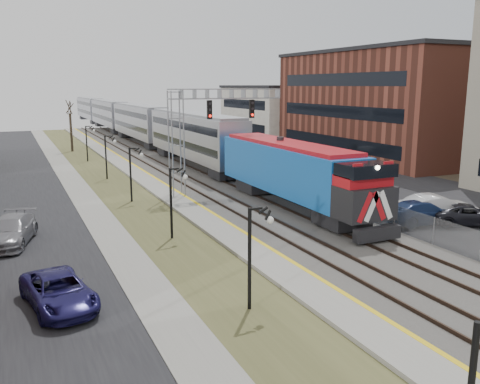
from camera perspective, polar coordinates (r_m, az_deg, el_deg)
street_west at (r=44.01m, az=-23.64°, el=-0.07°), size 7.00×120.00×0.04m
sidewalk at (r=44.27m, az=-17.83°, el=0.45°), size 2.00×120.00×0.08m
grass_median at (r=44.69m, az=-14.02°, el=0.76°), size 4.00×120.00×0.06m
platform at (r=45.29m, az=-10.29°, el=1.19°), size 2.00×120.00×0.24m
ballast_bed at (r=46.74m, az=-4.35°, el=1.65°), size 8.00×120.00×0.20m
parking_lot at (r=52.04m, az=8.16°, el=2.52°), size 16.00×120.00×0.04m
platform_edge at (r=45.49m, az=-9.23°, el=1.43°), size 0.24×120.00×0.01m
track_near at (r=46.07m, az=-6.69°, el=1.67°), size 1.58×120.00×0.15m
track_far at (r=47.23m, az=-2.64°, el=2.00°), size 1.58×120.00×0.15m
train at (r=78.46m, az=-11.79°, el=7.66°), size 3.00×108.65×5.33m
signal_gantry at (r=38.56m, az=-4.76°, el=7.70°), size 9.00×1.07×8.15m
lampposts at (r=28.34m, az=-7.92°, el=-1.23°), size 0.14×62.14×4.00m
fence at (r=48.20m, az=0.34°, el=2.84°), size 0.04×120.00×1.60m
buildings_east at (r=57.45m, az=22.49°, el=8.93°), size 16.00×76.00×15.00m
car_lot_b at (r=34.13m, az=21.26°, el=-1.74°), size 5.24×3.02×1.63m
car_lot_c at (r=33.91m, az=24.24°, el=-2.38°), size 5.05×3.84×1.27m
car_lot_d at (r=33.05m, az=19.78°, el=-2.22°), size 5.18×2.56×1.45m
car_lot_e at (r=42.35m, az=11.83°, el=1.32°), size 4.76×2.10×1.59m
car_lot_f at (r=46.73m, az=8.67°, el=2.42°), size 5.10×2.61×1.60m
car_street_a at (r=20.93m, az=-19.69°, el=-10.55°), size 2.89×4.89×1.27m
car_street_b at (r=29.84m, az=-24.37°, el=-4.05°), size 3.28×5.39×1.46m
car_lot_g at (r=57.77m, az=2.03°, el=4.22°), size 5.29×3.33×1.36m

